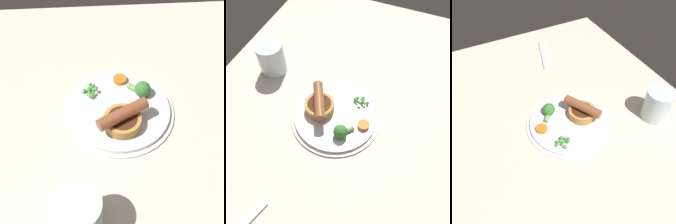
% 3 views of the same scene
% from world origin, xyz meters
% --- Properties ---
extents(dining_table, '(1.10, 0.80, 0.03)m').
position_xyz_m(dining_table, '(0.00, 0.00, 0.01)').
color(dining_table, beige).
rests_on(dining_table, ground).
extents(dinner_plate, '(0.24, 0.24, 0.01)m').
position_xyz_m(dinner_plate, '(-0.01, 0.01, 0.04)').
color(dinner_plate, silver).
rests_on(dinner_plate, dining_table).
extents(sausage_pudding, '(0.11, 0.08, 0.05)m').
position_xyz_m(sausage_pudding, '(-0.01, 0.06, 0.07)').
color(sausage_pudding, '#BC8442').
rests_on(sausage_pudding, dinner_plate).
extents(pea_pile, '(0.04, 0.04, 0.02)m').
position_xyz_m(pea_pile, '(0.05, -0.04, 0.05)').
color(pea_pile, '#589E43').
rests_on(pea_pile, dinner_plate).
extents(broccoli_floret_near, '(0.05, 0.05, 0.04)m').
position_xyz_m(broccoli_floret_near, '(-0.06, -0.03, 0.06)').
color(broccoli_floret_near, '#387A33').
rests_on(broccoli_floret_near, dinner_plate).
extents(carrot_slice_0, '(0.04, 0.04, 0.01)m').
position_xyz_m(carrot_slice_0, '(-0.02, -0.07, 0.05)').
color(carrot_slice_0, orange).
rests_on(carrot_slice_0, dinner_plate).
extents(drinking_glass, '(0.08, 0.08, 0.10)m').
position_xyz_m(drinking_glass, '(0.08, 0.25, 0.08)').
color(drinking_glass, silver).
rests_on(drinking_glass, dining_table).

